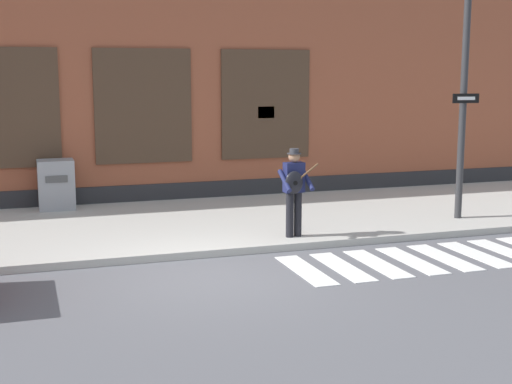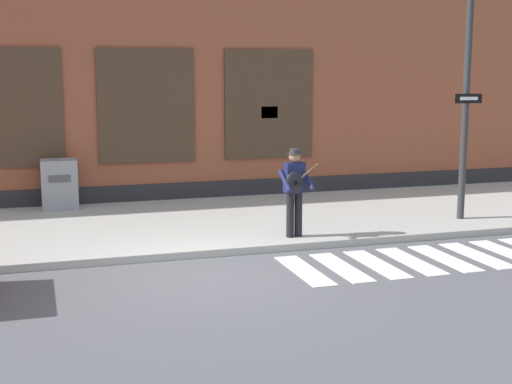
{
  "view_description": "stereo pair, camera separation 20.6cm",
  "coord_description": "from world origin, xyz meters",
  "views": [
    {
      "loc": [
        -2.84,
        -10.87,
        3.28
      ],
      "look_at": [
        1.22,
        1.44,
        1.1
      ],
      "focal_mm": 50.0,
      "sensor_mm": 36.0,
      "label": 1
    },
    {
      "loc": [
        -2.64,
        -10.93,
        3.28
      ],
      "look_at": [
        1.22,
        1.44,
        1.1
      ],
      "focal_mm": 50.0,
      "sensor_mm": 36.0,
      "label": 2
    }
  ],
  "objects": [
    {
      "name": "ground_plane",
      "position": [
        0.0,
        0.0,
        0.0
      ],
      "size": [
        160.0,
        160.0,
        0.0
      ],
      "primitive_type": "plane",
      "color": "#56565B"
    },
    {
      "name": "sidewalk",
      "position": [
        0.0,
        3.82,
        0.07
      ],
      "size": [
        28.0,
        5.35,
        0.14
      ],
      "color": "#ADAAA3",
      "rests_on": "ground"
    },
    {
      "name": "building_backdrop",
      "position": [
        -0.0,
        8.49,
        4.15
      ],
      "size": [
        28.0,
        4.06,
        8.32
      ],
      "color": "brown",
      "rests_on": "ground"
    },
    {
      "name": "crosswalk",
      "position": [
        4.25,
        -0.16,
        0.01
      ],
      "size": [
        5.78,
        1.9,
        0.01
      ],
      "color": "silver",
      "rests_on": "ground"
    },
    {
      "name": "busker",
      "position": [
        2.06,
        1.67,
        1.12
      ],
      "size": [
        0.72,
        0.54,
        1.71
      ],
      "color": "black",
      "rests_on": "sidewalk"
    },
    {
      "name": "traffic_light",
      "position": [
        6.03,
        1.32,
        3.95
      ],
      "size": [
        0.7,
        2.65,
        5.59
      ],
      "color": "#2D2D30",
      "rests_on": "sidewalk"
    },
    {
      "name": "utility_box",
      "position": [
        -2.14,
        6.04,
        0.72
      ],
      "size": [
        0.82,
        0.67,
        1.15
      ],
      "color": "gray",
      "rests_on": "sidewalk"
    }
  ]
}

